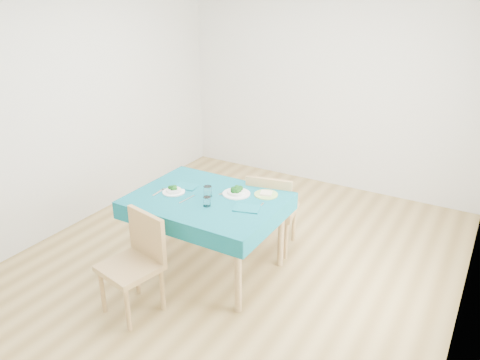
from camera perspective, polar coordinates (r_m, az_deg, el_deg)
The scene contains 16 objects.
room_shell at distance 4.19m, azimuth -0.00°, elevation 6.28°, with size 4.02×4.52×2.73m.
table at distance 4.41m, azimuth -3.91°, elevation -6.59°, with size 1.34×1.02×0.76m, color #085360.
chair_near at distance 3.89m, azimuth -13.41°, elevation -9.00°, with size 0.43×0.47×1.07m, color #9E7C4A.
chair_far at distance 4.69m, azimuth 4.11°, elevation -2.18°, with size 0.45×0.49×1.12m, color #9E7C4A.
bowl_near at distance 4.35m, azimuth -8.09°, elevation -1.14°, with size 0.21×0.21×0.06m, color white, non-canonical shape.
bowl_far at distance 4.27m, azimuth -0.44°, elevation -1.28°, with size 0.26×0.26×0.08m, color white, non-canonical shape.
fork_near at distance 4.39m, azimuth -9.93°, elevation -1.49°, with size 0.02×0.17×0.00m, color silver.
knife_near at distance 4.21m, azimuth -6.49°, elevation -2.34°, with size 0.02×0.20×0.00m, color silver.
fork_far at distance 4.33m, azimuth -1.66°, elevation -1.47°, with size 0.02×0.18×0.00m, color silver.
knife_far at distance 4.04m, azimuth 2.31°, elevation -3.39°, with size 0.02×0.21×0.00m, color silver.
napkin_near at distance 4.46m, azimuth -6.59°, elevation -0.78°, with size 0.21×0.15×0.01m, color #0C5D6A.
napkin_far at distance 4.01m, azimuth 0.83°, elevation -3.49°, with size 0.22×0.15×0.01m, color #0C5D6A.
tumbler_center at distance 4.24m, azimuth -3.96°, elevation -1.39°, with size 0.08×0.08×0.10m, color white.
tumbler_side at distance 4.06m, azimuth -4.05°, elevation -2.62°, with size 0.07×0.07×0.08m, color white.
side_plate at distance 4.28m, azimuth 3.20°, elevation -1.78°, with size 0.22×0.22×0.01m, color #93C15E.
bread_slice at distance 4.27m, azimuth 3.20°, elevation -1.62°, with size 0.10×0.10×0.02m, color beige.
Camera 1 is at (2.03, -3.46, 2.56)m, focal length 35.00 mm.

